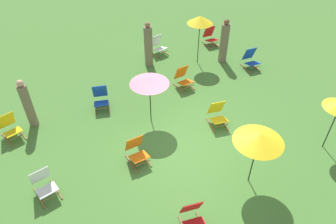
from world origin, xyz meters
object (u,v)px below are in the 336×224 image
object	(u,v)px
umbrella_0	(259,138)
deckchair_0	(193,218)
umbrella_2	(149,80)
umbrella_3	(200,20)
deckchair_9	(251,59)
person_1	(148,46)
deckchair_8	(10,127)
person_2	(224,42)
person_0	(28,105)
deckchair_7	(183,78)
deckchair_2	(158,46)
deckchair_5	(44,184)
deckchair_6	(210,37)
deckchair_4	(217,115)
deckchair_3	(101,98)
deckchair_11	(137,151)

from	to	relation	value
umbrella_0	deckchair_0	bearing A→B (deg)	-165.23
umbrella_2	umbrella_3	size ratio (longest dim) A/B	0.84
deckchair_9	person_1	world-z (taller)	person_1
deckchair_8	person_2	bearing A→B (deg)	-10.32
umbrella_0	person_0	distance (m)	6.84
deckchair_7	deckchair_2	bearing A→B (deg)	77.96
deckchair_0	deckchair_9	bearing A→B (deg)	52.05
deckchair_5	person_0	size ratio (longest dim) A/B	0.50
deckchair_6	person_2	xyz separation A→B (m)	(-0.34, -1.53, 0.49)
deckchair_5	deckchair_4	bearing A→B (deg)	-8.46
deckchair_2	person_2	size ratio (longest dim) A/B	0.47
umbrella_3	person_2	distance (m)	1.43
deckchair_7	person_1	bearing A→B (deg)	96.70
deckchair_8	person_0	distance (m)	0.84
deckchair_2	deckchair_9	xyz separation A→B (m)	(2.85, -2.70, 0.00)
deckchair_3	deckchair_5	distance (m)	3.64
deckchair_7	umbrella_2	distance (m)	2.53
deckchair_3	deckchair_7	bearing A→B (deg)	11.88
umbrella_2	person_0	distance (m)	3.82
deckchair_5	deckchair_11	distance (m)	2.49
deckchair_4	person_0	distance (m)	5.86
deckchair_9	person_1	size ratio (longest dim) A/B	0.45
deckchair_3	deckchair_8	distance (m)	2.88
deckchair_3	umbrella_3	distance (m)	4.85
umbrella_2	person_1	size ratio (longest dim) A/B	0.92
person_1	deckchair_4	bearing A→B (deg)	-143.45
deckchair_4	person_2	size ratio (longest dim) A/B	0.46
deckchair_2	deckchair_7	bearing A→B (deg)	-110.03
umbrella_2	umbrella_3	world-z (taller)	umbrella_3
umbrella_2	person_1	distance (m)	3.62
deckchair_11	deckchair_9	bearing A→B (deg)	19.63
deckchair_3	person_1	xyz separation A→B (m)	(2.58, 1.90, 0.49)
deckchair_8	deckchair_4	bearing A→B (deg)	-38.09
deckchair_9	person_0	world-z (taller)	person_0
deckchair_9	person_0	size ratio (longest dim) A/B	0.49
deckchair_0	deckchair_3	xyz separation A→B (m)	(-0.59, 5.27, 0.00)
deckchair_0	deckchair_8	size ratio (longest dim) A/B	0.96
deckchair_2	person_1	size ratio (longest dim) A/B	0.47
umbrella_0	person_0	size ratio (longest dim) A/B	1.00
deckchair_11	umbrella_2	distance (m)	2.12
deckchair_7	deckchair_11	size ratio (longest dim) A/B	1.00
deckchair_8	deckchair_3	bearing A→B (deg)	-13.02
deckchair_5	person_0	xyz separation A→B (m)	(0.07, 2.90, 0.43)
person_1	umbrella_2	bearing A→B (deg)	-172.03
deckchair_2	deckchair_9	world-z (taller)	same
deckchair_2	umbrella_0	xyz separation A→B (m)	(-0.72, -7.35, 1.19)
umbrella_3	deckchair_7	bearing A→B (deg)	-136.14
deckchair_11	person_1	world-z (taller)	person_1
umbrella_0	person_2	size ratio (longest dim) A/B	0.92
deckchair_4	person_0	xyz separation A→B (m)	(-5.28, 2.51, 0.43)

